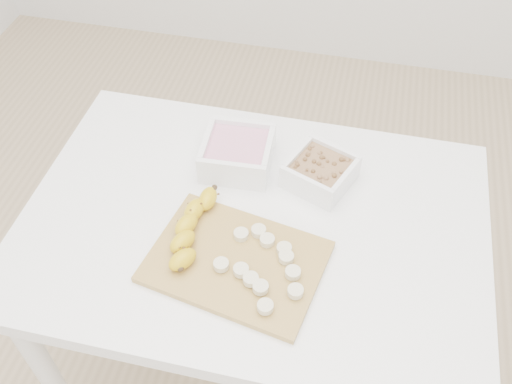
% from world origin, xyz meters
% --- Properties ---
extents(ground, '(3.50, 3.50, 0.00)m').
position_xyz_m(ground, '(0.00, 0.00, 0.00)').
color(ground, '#C6AD89').
rests_on(ground, ground).
extents(table, '(1.00, 0.70, 0.75)m').
position_xyz_m(table, '(0.00, 0.00, 0.65)').
color(table, white).
rests_on(table, ground).
extents(bowl_yogurt, '(0.16, 0.16, 0.07)m').
position_xyz_m(bowl_yogurt, '(-0.07, 0.16, 0.79)').
color(bowl_yogurt, white).
rests_on(bowl_yogurt, table).
extents(bowl_granola, '(0.18, 0.18, 0.06)m').
position_xyz_m(bowl_granola, '(0.12, 0.15, 0.78)').
color(bowl_granola, white).
rests_on(bowl_granola, table).
extents(cutting_board, '(0.38, 0.30, 0.01)m').
position_xyz_m(cutting_board, '(-0.01, -0.12, 0.76)').
color(cutting_board, '#AF8C47').
rests_on(cutting_board, table).
extents(banana, '(0.10, 0.22, 0.04)m').
position_xyz_m(banana, '(-0.11, -0.08, 0.78)').
color(banana, gold).
rests_on(banana, cutting_board).
extents(banana_slices, '(0.18, 0.20, 0.02)m').
position_xyz_m(banana_slices, '(0.05, -0.12, 0.77)').
color(banana_slices, beige).
rests_on(banana_slices, cutting_board).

